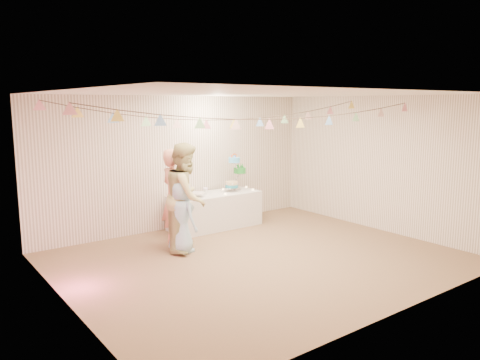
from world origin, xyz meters
TOP-DOWN VIEW (x-y plane):
  - floor at (0.00, 0.00)m, footprint 6.00×6.00m
  - ceiling at (0.00, 0.00)m, footprint 6.00×6.00m
  - back_wall at (0.00, 2.50)m, footprint 6.00×6.00m
  - front_wall at (0.00, -2.50)m, footprint 6.00×6.00m
  - left_wall at (-3.00, 0.00)m, footprint 5.00×5.00m
  - right_wall at (3.00, 0.00)m, footprint 5.00×5.00m
  - table at (0.49, 2.03)m, footprint 1.84×0.73m
  - cake_stand at (1.04, 2.08)m, footprint 0.63×0.37m
  - cake_bottom at (0.89, 2.02)m, footprint 0.31×0.31m
  - cake_middle at (1.22, 2.17)m, footprint 0.27×0.27m
  - cake_top_tier at (0.98, 2.05)m, footprint 0.25×0.25m
  - platter at (0.03, 1.98)m, footprint 0.33×0.33m
  - posy at (0.31, 2.08)m, footprint 0.13×0.13m
  - person_adult_a at (-0.73, 1.47)m, footprint 0.42×0.63m
  - person_adult_b at (-0.69, 1.11)m, footprint 1.10×1.12m
  - person_child at (-0.83, 1.03)m, footprint 0.49×0.66m
  - bunting_back at (0.00, 1.10)m, footprint 5.60×1.10m
  - bunting_front at (0.00, -0.20)m, footprint 5.60×0.90m
  - tealight_0 at (-0.31, 1.88)m, footprint 0.04×0.04m
  - tealight_1 at (0.14, 2.21)m, footprint 0.04×0.04m
  - tealight_2 at (0.59, 1.81)m, footprint 0.04×0.04m
  - tealight_3 at (0.84, 2.25)m, footprint 0.04×0.04m
  - tealight_4 at (1.31, 1.85)m, footprint 0.04×0.04m
  - tealight_5 at (1.39, 2.18)m, footprint 0.04×0.04m
  - tealight_6 at (0.04, 2.15)m, footprint 0.04×0.04m

SIDE VIEW (x-z plane):
  - floor at x=0.00m, z-range 0.00..0.00m
  - table at x=0.49m, z-range 0.00..0.69m
  - person_child at x=-0.83m, z-range 0.00..1.21m
  - tealight_0 at x=-0.31m, z-range 0.69..0.72m
  - tealight_1 at x=0.14m, z-range 0.69..0.72m
  - tealight_2 at x=0.59m, z-range 0.69..0.72m
  - tealight_3 at x=0.84m, z-range 0.69..0.72m
  - tealight_4 at x=1.31m, z-range 0.69..0.72m
  - tealight_5 at x=1.39m, z-range 0.69..0.72m
  - tealight_6 at x=0.04m, z-range 0.69..0.72m
  - platter at x=0.03m, z-range 0.75..0.77m
  - posy at x=0.31m, z-range 0.75..0.89m
  - cake_bottom at x=0.89m, z-range 0.76..0.91m
  - person_adult_a at x=-0.73m, z-range 0.00..1.69m
  - person_adult_b at x=-0.69m, z-range 0.00..1.82m
  - cake_stand at x=1.04m, z-range 0.75..1.46m
  - cake_middle at x=1.22m, z-range 1.00..1.22m
  - back_wall at x=0.00m, z-range 1.30..1.30m
  - front_wall at x=0.00m, z-range 1.30..1.30m
  - left_wall at x=-3.00m, z-range 1.30..1.30m
  - right_wall at x=3.00m, z-range 1.30..1.30m
  - cake_top_tier at x=0.98m, z-range 1.28..1.47m
  - bunting_front at x=0.00m, z-range 2.14..2.50m
  - bunting_back at x=0.00m, z-range 2.15..2.55m
  - ceiling at x=0.00m, z-range 2.60..2.60m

